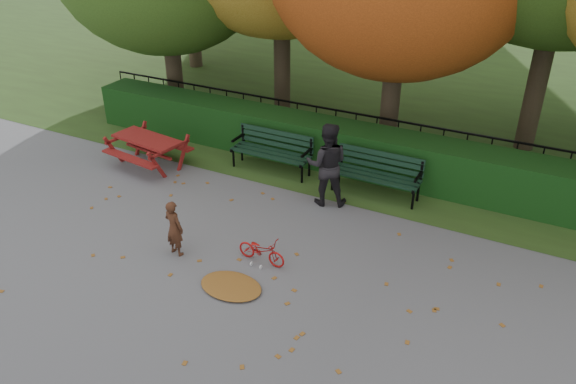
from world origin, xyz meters
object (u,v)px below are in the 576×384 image
at_px(adult, 327,164).
at_px(bicycle, 262,250).
at_px(picnic_table, 148,144).
at_px(bench_left, 273,148).
at_px(child, 174,228).
at_px(bench_right, 377,171).

bearing_deg(adult, bicycle, 64.55).
bearing_deg(picnic_table, bench_left, 31.06).
xyz_separation_m(picnic_table, adult, (4.19, 0.30, 0.32)).
bearing_deg(adult, child, 38.62).
height_order(bench_right, bicycle, bench_right).
relative_size(bench_left, bicycle, 2.04).
height_order(picnic_table, bicycle, picnic_table).
bearing_deg(bicycle, child, 109.98).
relative_size(bench_left, adult, 1.07).
relative_size(child, adult, 0.61).
bearing_deg(bicycle, bench_left, 27.86).
relative_size(adult, bicycle, 1.91).
bearing_deg(bench_left, picnic_table, -156.67).
height_order(child, bicycle, child).
distance_m(adult, bicycle, 2.41).
bearing_deg(bicycle, bench_right, -13.80).
bearing_deg(adult, bench_left, -47.94).
distance_m(picnic_table, bicycle, 4.54).
distance_m(child, adult, 3.21).
xyz_separation_m(bench_left, bicycle, (1.49, -3.13, -0.29)).
distance_m(bench_left, picnic_table, 2.79).
distance_m(bench_right, picnic_table, 5.08).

